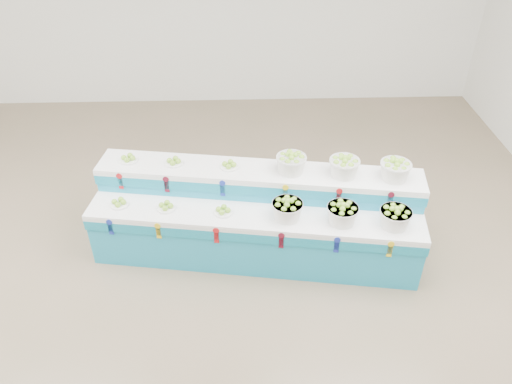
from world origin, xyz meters
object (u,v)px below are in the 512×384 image
at_px(display_stand, 256,217).
at_px(basket_upper_right, 395,169).
at_px(basket_lower_left, 287,209).
at_px(plate_upper_mid, 174,161).

bearing_deg(display_stand, basket_upper_right, 8.75).
distance_m(basket_lower_left, basket_upper_right, 1.28).
bearing_deg(basket_lower_left, basket_upper_right, 13.33).
bearing_deg(plate_upper_mid, display_stand, -22.13).
distance_m(display_stand, plate_upper_mid, 1.16).
bearing_deg(plate_upper_mid, basket_upper_right, -8.82).
height_order(plate_upper_mid, basket_upper_right, basket_upper_right).
bearing_deg(basket_lower_left, plate_upper_mid, 152.19).
bearing_deg(basket_upper_right, plate_upper_mid, 171.18).
height_order(basket_lower_left, plate_upper_mid, plate_upper_mid).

